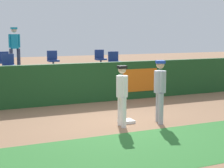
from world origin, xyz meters
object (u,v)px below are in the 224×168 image
player_fielder_home (122,92)px  seat_back_center (53,59)px  spectator_hooded (15,45)px  seat_back_right (100,58)px  player_runner_visitor (160,87)px  seat_front_left (9,64)px  seat_back_left (4,60)px  seat_front_right (114,60)px  first_base (126,121)px

player_fielder_home → seat_back_center: seat_back_center is taller
spectator_hooded → seat_back_right: bearing=159.1°
spectator_hooded → player_runner_visitor: bearing=102.7°
seat_front_left → seat_back_left: size_ratio=1.00×
player_runner_visitor → seat_front_left: 6.25m
seat_back_right → spectator_hooded: spectator_hooded is taller
seat_front_right → seat_back_left: bearing=157.2°
player_runner_visitor → seat_back_right: 7.14m
player_fielder_home → seat_back_right: seat_back_right is taller
seat_back_left → seat_back_center: 2.11m
player_fielder_home → seat_front_right: (2.14, 5.16, 0.44)m
first_base → seat_front_left: bearing=117.5°
seat_front_right → seat_front_left: bearing=-180.0°
player_runner_visitor → seat_back_center: bearing=-151.4°
seat_back_left → spectator_hooded: (0.64, 1.03, 0.61)m
player_fielder_home → spectator_hooded: bearing=-163.4°
seat_back_right → spectator_hooded: 3.93m
seat_front_left → seat_front_right: size_ratio=1.00×
first_base → seat_back_center: 6.79m
player_runner_visitor → seat_back_center: size_ratio=2.14×
player_fielder_home → player_runner_visitor: size_ratio=0.94×
first_base → seat_back_center: size_ratio=0.48×
player_runner_visitor → seat_front_left: (-3.37, 5.24, 0.38)m
seat_front_left → player_runner_visitor: bearing=-57.2°
player_fielder_home → seat_front_right: size_ratio=2.01×
seat_front_left → first_base: bearing=-62.5°
seat_front_right → seat_back_center: 2.82m
player_fielder_home → player_runner_visitor: bearing=91.6°
spectator_hooded → player_fielder_home: bearing=95.1°
first_base → seat_front_right: 5.36m
player_runner_visitor → seat_back_left: bearing=-135.8°
spectator_hooded → seat_front_left: bearing=70.2°
player_runner_visitor → seat_front_right: 5.35m
spectator_hooded → seat_front_right: bearing=136.6°
seat_back_right → seat_back_left: bearing=-180.0°
player_fielder_home → spectator_hooded: 8.20m
seat_front_right → seat_back_center: bearing=140.4°
seat_back_center → player_fielder_home: bearing=-89.8°
seat_back_center → spectator_hooded: 1.90m
player_runner_visitor → spectator_hooded: spectator_hooded is taller
first_base → player_fielder_home: player_fielder_home is taller
seat_back_right → spectator_hooded: size_ratio=0.45×
seat_back_right → seat_front_right: 1.80m
seat_front_right → spectator_hooded: (-3.64, 2.83, 0.61)m
player_fielder_home → seat_back_right: (2.25, 6.96, 0.44)m
seat_front_left → player_fielder_home: bearing=-66.7°
seat_back_center → first_base: bearing=-87.2°
player_fielder_home → seat_front_left: size_ratio=2.01×
player_fielder_home → seat_front_right: seat_front_right is taller
seat_back_right → seat_back_center: (-2.28, 0.00, 0.00)m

